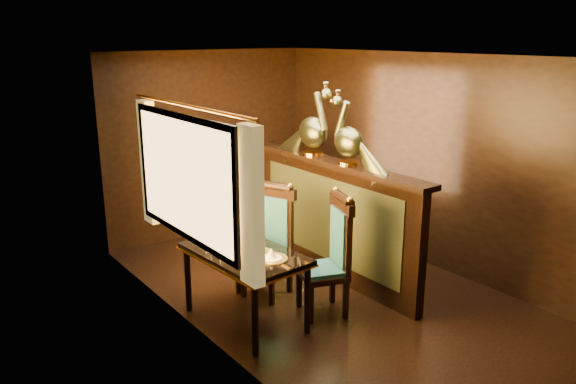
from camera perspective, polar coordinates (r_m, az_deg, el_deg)
name	(u,v)px	position (r m, az deg, el deg)	size (l,w,h in m)	color
ground	(327,292)	(6.20, 4.00, -10.09)	(5.00, 5.00, 0.00)	black
room_shell	(323,150)	(5.65, 3.53, 4.31)	(3.04, 5.04, 2.52)	black
partition	(332,217)	(6.34, 4.53, -2.55)	(0.26, 2.70, 1.36)	black
dining_table	(244,258)	(5.35, -4.46, -6.72)	(0.83, 1.28, 0.93)	black
chair_left	(334,251)	(5.55, 4.67, -5.98)	(0.58, 0.59, 1.25)	black
chair_right	(272,236)	(5.98, -1.62, -4.45)	(0.57, 0.59, 1.22)	black
peacock_left	(349,128)	(5.93, 6.23, 6.44)	(0.25, 0.65, 0.78)	#194D3C
peacock_right	(313,118)	(6.36, 2.59, 7.47)	(0.27, 0.71, 0.85)	#194D3C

